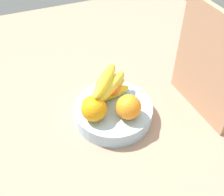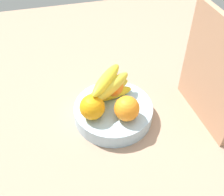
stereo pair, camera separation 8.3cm
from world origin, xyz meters
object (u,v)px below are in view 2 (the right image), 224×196
object	(u,v)px
orange_front_left	(127,109)
orange_front_right	(112,86)
orange_center	(92,107)
cutting_board	(212,73)
fruit_bowl	(112,112)
banana_bunch	(108,88)

from	to	relation	value
orange_front_left	orange_front_right	bearing A→B (deg)	-170.38
orange_center	cutting_board	size ratio (longest dim) A/B	0.22
orange_front_left	fruit_bowl	bearing A→B (deg)	-149.16
orange_center	cutting_board	bearing A→B (deg)	84.62
orange_front_right	cutting_board	xyz separation A→B (cm)	(11.60, 27.78, 8.97)
orange_front_left	banana_bunch	xyz separation A→B (cm)	(-9.01, -3.85, 1.37)
fruit_bowl	orange_center	size ratio (longest dim) A/B	3.28
orange_front_right	banana_bunch	bearing A→B (deg)	-40.33
orange_front_left	banana_bunch	world-z (taller)	banana_bunch
orange_front_right	cutting_board	bearing A→B (deg)	67.34
orange_front_left	orange_front_right	distance (cm)	11.46
fruit_bowl	banana_bunch	xyz separation A→B (cm)	(-3.51, -0.56, 7.85)
orange_front_right	cutting_board	size ratio (longest dim) A/B	0.22
orange_front_right	banana_bunch	world-z (taller)	banana_bunch
banana_bunch	cutting_board	xyz separation A→B (cm)	(9.32, 29.72, 7.61)
orange_center	banana_bunch	distance (cm)	8.72
fruit_bowl	cutting_board	size ratio (longest dim) A/B	0.72
banana_bunch	orange_center	bearing A→B (deg)	-46.49
orange_center	banana_bunch	world-z (taller)	banana_bunch
orange_front_left	banana_bunch	bearing A→B (deg)	-156.87
orange_front_right	orange_center	world-z (taller)	same
orange_front_right	banana_bunch	xyz separation A→B (cm)	(2.28, -1.94, 1.37)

